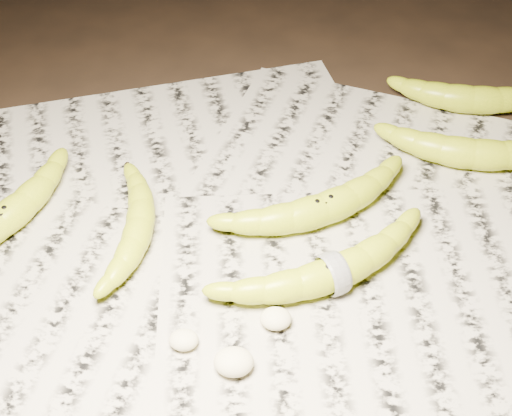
{
  "coord_description": "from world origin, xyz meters",
  "views": [
    {
      "loc": [
        0.0,
        -0.51,
        0.61
      ],
      "look_at": [
        -0.01,
        0.05,
        0.05
      ],
      "focal_mm": 50.0,
      "sensor_mm": 36.0,
      "label": 1
    }
  ],
  "objects_px": {
    "banana_taped": "(333,271)",
    "banana_left_b": "(139,224)",
    "banana_upper_a": "(474,152)",
    "banana_center": "(322,207)",
    "banana_upper_b": "(472,97)",
    "banana_left_a": "(0,220)"
  },
  "relations": [
    {
      "from": "banana_left_b",
      "to": "banana_upper_b",
      "type": "relative_size",
      "value": 0.91
    },
    {
      "from": "banana_taped",
      "to": "banana_left_b",
      "type": "bearing_deg",
      "value": 135.88
    },
    {
      "from": "banana_left_b",
      "to": "banana_center",
      "type": "xyz_separation_m",
      "value": [
        0.21,
        0.03,
        0.0
      ]
    },
    {
      "from": "banana_taped",
      "to": "banana_upper_b",
      "type": "bearing_deg",
      "value": 29.55
    },
    {
      "from": "banana_left_b",
      "to": "banana_center",
      "type": "relative_size",
      "value": 0.79
    },
    {
      "from": "banana_center",
      "to": "banana_upper_a",
      "type": "xyz_separation_m",
      "value": [
        0.19,
        0.1,
        0.0
      ]
    },
    {
      "from": "banana_left_b",
      "to": "banana_upper_b",
      "type": "bearing_deg",
      "value": -58.81
    },
    {
      "from": "banana_center",
      "to": "banana_taped",
      "type": "relative_size",
      "value": 0.94
    },
    {
      "from": "banana_taped",
      "to": "banana_center",
      "type": "bearing_deg",
      "value": 67.56
    },
    {
      "from": "banana_left_a",
      "to": "banana_upper_b",
      "type": "bearing_deg",
      "value": -31.06
    },
    {
      "from": "banana_left_b",
      "to": "banana_taped",
      "type": "height_order",
      "value": "banana_taped"
    },
    {
      "from": "banana_center",
      "to": "banana_taped",
      "type": "distance_m",
      "value": 0.1
    },
    {
      "from": "banana_taped",
      "to": "banana_upper_a",
      "type": "xyz_separation_m",
      "value": [
        0.19,
        0.2,
        0.0
      ]
    },
    {
      "from": "banana_center",
      "to": "banana_upper_a",
      "type": "distance_m",
      "value": 0.22
    },
    {
      "from": "banana_left_b",
      "to": "banana_center",
      "type": "height_order",
      "value": "banana_center"
    },
    {
      "from": "banana_taped",
      "to": "banana_upper_a",
      "type": "height_order",
      "value": "banana_upper_a"
    },
    {
      "from": "banana_upper_a",
      "to": "banana_upper_b",
      "type": "bearing_deg",
      "value": 87.44
    },
    {
      "from": "banana_taped",
      "to": "banana_upper_b",
      "type": "distance_m",
      "value": 0.37
    },
    {
      "from": "banana_left_b",
      "to": "banana_upper_a",
      "type": "bearing_deg",
      "value": -70.94
    },
    {
      "from": "banana_center",
      "to": "banana_upper_a",
      "type": "height_order",
      "value": "same"
    },
    {
      "from": "banana_upper_a",
      "to": "banana_left_b",
      "type": "bearing_deg",
      "value": -154.41
    },
    {
      "from": "banana_left_a",
      "to": "banana_center",
      "type": "bearing_deg",
      "value": -49.52
    }
  ]
}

